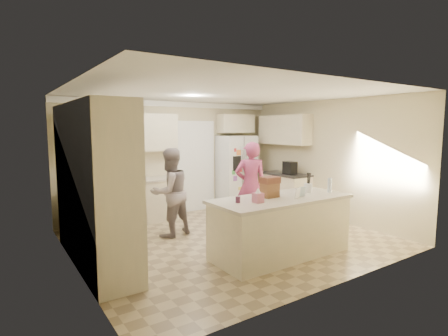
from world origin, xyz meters
TOP-DOWN VIEW (x-y plane):
  - floor at (0.00, 0.00)m, footprint 5.20×4.60m
  - ceiling at (0.00, 0.00)m, footprint 5.20×4.60m
  - wall_back at (0.00, 2.31)m, footprint 5.20×0.02m
  - wall_front at (0.00, -2.31)m, footprint 5.20×0.02m
  - wall_left at (-2.61, 0.00)m, footprint 0.02×4.60m
  - wall_right at (2.61, 0.00)m, footprint 0.02×4.60m
  - crown_back at (0.00, 2.26)m, footprint 5.20×0.08m
  - pantry_bank at (-2.30, 0.20)m, footprint 0.60×2.60m
  - back_base_cab at (-1.15, 2.00)m, footprint 2.20×0.60m
  - back_countertop at (-1.15, 1.99)m, footprint 2.24×0.63m
  - back_upper_cab at (-1.15, 2.12)m, footprint 2.20×0.35m
  - doorway_opening at (0.55, 2.28)m, footprint 0.90×0.06m
  - doorway_casing at (0.55, 2.24)m, footprint 1.02×0.03m
  - wall_frame_upper at (0.02, 2.27)m, footprint 0.15×0.02m
  - wall_frame_lower at (0.02, 2.27)m, footprint 0.15×0.02m
  - refrigerator at (1.59, 2.06)m, footprint 0.92×0.72m
  - fridge_seam at (1.59, 1.70)m, footprint 0.02×0.02m
  - fridge_dispenser at (1.37, 1.69)m, footprint 0.22×0.03m
  - fridge_handle_l at (1.54, 1.69)m, footprint 0.02×0.02m
  - fridge_handle_r at (1.64, 1.69)m, footprint 0.02×0.02m
  - over_fridge_cab at (1.65, 2.12)m, footprint 0.95×0.35m
  - right_base_cab at (2.30, 1.00)m, footprint 0.60×1.20m
  - right_countertop at (2.29, 1.00)m, footprint 0.63×1.24m
  - right_upper_cab at (2.43, 1.20)m, footprint 0.35×1.50m
  - coffee_maker at (2.25, 0.80)m, footprint 0.22×0.28m
  - island_base at (0.20, -1.10)m, footprint 2.20×0.90m
  - island_top at (0.20, -1.10)m, footprint 2.28×0.96m
  - utensil_crock at (0.85, -1.05)m, footprint 0.13×0.13m
  - tissue_box at (-0.35, -1.20)m, footprint 0.13×0.13m
  - tissue_plume at (-0.35, -1.20)m, footprint 0.08×0.08m
  - dollhouse_body at (0.05, -1.00)m, footprint 0.26×0.18m
  - dollhouse_roof at (0.05, -1.00)m, footprint 0.28×0.20m
  - jam_jar at (-0.60, -1.05)m, footprint 0.07×0.07m
  - greeting_card_a at (0.35, -1.30)m, footprint 0.12×0.06m
  - greeting_card_b at (0.50, -1.25)m, footprint 0.12×0.05m
  - water_bottle at (1.15, -1.25)m, footprint 0.07×0.07m
  - shaker_salt at (1.02, -0.88)m, footprint 0.05×0.05m
  - shaker_pepper at (1.09, -0.88)m, footprint 0.05×0.05m
  - teen_boy at (-0.82, 0.77)m, footprint 0.90×0.77m
  - teen_girl at (0.74, 0.35)m, footprint 0.75×0.65m
  - fridge_magnets at (1.59, 1.69)m, footprint 0.76×0.02m

SIDE VIEW (x-z plane):
  - floor at x=0.00m, z-range -0.02..0.00m
  - back_base_cab at x=-1.15m, z-range 0.00..0.88m
  - right_base_cab at x=2.30m, z-range 0.00..0.88m
  - island_base at x=0.20m, z-range 0.00..0.88m
  - teen_boy at x=-0.82m, z-range 0.00..1.64m
  - teen_girl at x=0.74m, z-range 0.00..1.73m
  - back_countertop at x=-1.15m, z-range 0.88..0.92m
  - refrigerator at x=1.59m, z-range 0.00..1.80m
  - fridge_seam at x=1.59m, z-range 0.01..1.79m
  - right_countertop at x=2.29m, z-range 0.88..0.92m
  - island_top at x=0.20m, z-range 0.88..0.93m
  - fridge_magnets at x=1.59m, z-range 0.18..1.62m
  - jam_jar at x=-0.60m, z-range 0.93..1.02m
  - shaker_salt at x=1.02m, z-range 0.93..1.02m
  - shaker_pepper at x=1.09m, z-range 0.93..1.02m
  - tissue_box at x=-0.35m, z-range 0.93..1.07m
  - utensil_crock at x=0.85m, z-range 0.93..1.07m
  - greeting_card_a at x=0.35m, z-range 0.93..1.08m
  - greeting_card_b at x=0.50m, z-range 0.93..1.08m
  - dollhouse_body at x=0.05m, z-range 0.93..1.15m
  - water_bottle at x=1.15m, z-range 0.92..1.17m
  - doorway_opening at x=0.55m, z-range 0.00..2.10m
  - doorway_casing at x=0.55m, z-range -0.06..2.16m
  - fridge_handle_l at x=1.54m, z-range 0.62..1.48m
  - fridge_handle_r at x=1.64m, z-range 0.62..1.48m
  - coffee_maker at x=2.25m, z-range 0.92..1.22m
  - tissue_plume at x=-0.35m, z-range 1.06..1.15m
  - fridge_dispenser at x=1.37m, z-range 0.97..1.32m
  - pantry_bank at x=-2.30m, z-range 0.00..2.35m
  - dollhouse_roof at x=0.05m, z-range 1.15..1.25m
  - wall_frame_lower at x=0.02m, z-range 1.18..1.38m
  - wall_back at x=0.00m, z-range 0.00..2.60m
  - wall_front at x=0.00m, z-range 0.00..2.60m
  - wall_left at x=-2.61m, z-range 0.00..2.60m
  - wall_right at x=2.61m, z-range 0.00..2.60m
  - wall_frame_upper at x=0.02m, z-range 1.45..1.65m
  - back_upper_cab at x=-1.15m, z-range 1.50..2.30m
  - right_upper_cab at x=2.43m, z-range 1.60..2.30m
  - over_fridge_cab at x=1.65m, z-range 1.88..2.33m
  - crown_back at x=0.00m, z-range 2.47..2.59m
  - ceiling at x=0.00m, z-range 2.60..2.62m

